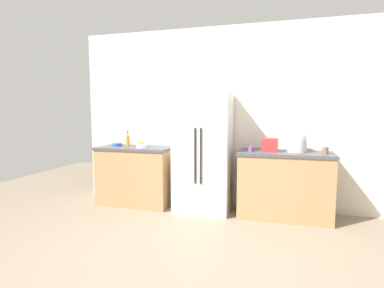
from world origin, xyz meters
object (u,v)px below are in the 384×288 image
Objects in this scene: toaster at (270,145)px; cup_b at (141,144)px; bottle_a at (128,140)px; cup_a at (272,147)px; refrigerator at (203,153)px; bowl_a at (142,146)px; cup_c at (325,150)px; rice_cooker at (297,142)px; cup_d at (251,149)px; bowl_b at (117,145)px.

cup_b is (-1.99, 0.07, -0.06)m from toaster.
cup_a is (2.25, 0.12, -0.04)m from bottle_a.
cup_a is 1.04× the size of cup_b.
toaster is 2.35× the size of cup_a.
bottle_a is at bearing 176.37° from refrigerator.
cup_c is at bearing 1.19° from bowl_a.
bottle_a reaches higher than cup_b.
rice_cooker is 2.58m from bottle_a.
cup_b is at bearing 174.50° from cup_d.
cup_a is (-0.33, 0.13, -0.09)m from rice_cooker.
toaster reaches higher than cup_d.
toaster is 3.11× the size of cup_d.
rice_cooker is 2.75m from bowl_b.
cup_b is (-2.02, -0.12, -0.01)m from cup_a.
bottle_a is at bearing 179.81° from rice_cooker.
cup_a is at bearing 3.44° from cup_b.
cup_c is 0.50× the size of bowl_a.
rice_cooker reaches higher than cup_a.
toaster is at bearing -1.87° from bottle_a.
cup_c is at bearing -17.98° from cup_a.
bowl_a is (-2.26, -0.15, -0.11)m from rice_cooker.
refrigerator reaches higher than cup_a.
cup_c is (2.93, -0.10, -0.05)m from bottle_a.
refrigerator is at bearing -3.63° from bottle_a.
bowl_b is (-2.39, 0.02, -0.07)m from toaster.
cup_a is 1.07× the size of cup_c.
refrigerator is at bearing -176.84° from rice_cooker.
bowl_b is at bearing 176.78° from cup_d.
bottle_a is (-1.27, 0.08, 0.15)m from refrigerator.
bottle_a is 2.73× the size of cup_b.
cup_a is (0.98, 0.20, 0.10)m from refrigerator.
bowl_b is (-0.39, -0.05, -0.01)m from cup_b.
toaster is 1.42× the size of bowl_b.
refrigerator is 11.13× the size of bowl_b.
cup_d is at bearing -3.22° from bowl_b.
refrigerator is 1.32m from rice_cooker.
refrigerator is 1.44m from bowl_b.
cup_d is (-0.25, -0.10, -0.06)m from toaster.
bowl_a is (0.32, -0.16, -0.07)m from bottle_a.
cup_d reaches higher than bowl_a.
refrigerator reaches higher than cup_c.
bottle_a is at bearing 178.01° from cup_c.
cup_d is at bearing -175.90° from cup_c.
cup_a is at bearing 162.02° from cup_c.
toaster reaches higher than cup_a.
cup_c is at bearing -14.72° from rice_cooker.
cup_b reaches higher than bowl_a.
rice_cooker is 1.92× the size of bowl_b.
cup_c is at bearing -2.11° from cup_b.
cup_c is 0.56× the size of bowl_b.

